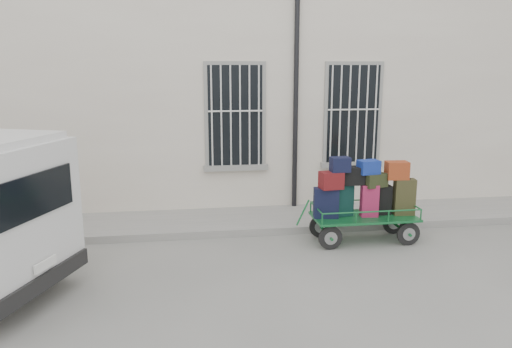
{
  "coord_description": "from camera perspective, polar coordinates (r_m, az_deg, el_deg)",
  "views": [
    {
      "loc": [
        -1.54,
        -8.0,
        3.32
      ],
      "look_at": [
        -0.22,
        1.0,
        1.35
      ],
      "focal_mm": 35.0,
      "sensor_mm": 36.0,
      "label": 1
    }
  ],
  "objects": [
    {
      "name": "sidewalk",
      "position": [
        10.81,
        0.26,
        -5.25
      ],
      "size": [
        24.0,
        1.7,
        0.15
      ],
      "primitive_type": "cube",
      "color": "gray",
      "rests_on": "ground"
    },
    {
      "name": "ground",
      "position": [
        8.8,
        2.42,
        -9.97
      ],
      "size": [
        80.0,
        80.0,
        0.0
      ],
      "primitive_type": "plane",
      "color": "slate",
      "rests_on": "ground"
    },
    {
      "name": "luggage_cart",
      "position": [
        9.72,
        12.18,
        -2.62
      ],
      "size": [
        2.33,
        0.9,
        1.68
      ],
      "rotation": [
        0.0,
        0.0,
        0.0
      ],
      "color": "black",
      "rests_on": "ground"
    },
    {
      "name": "building",
      "position": [
        13.59,
        -1.83,
        10.84
      ],
      "size": [
        24.0,
        5.15,
        6.0
      ],
      "color": "beige",
      "rests_on": "ground"
    }
  ]
}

